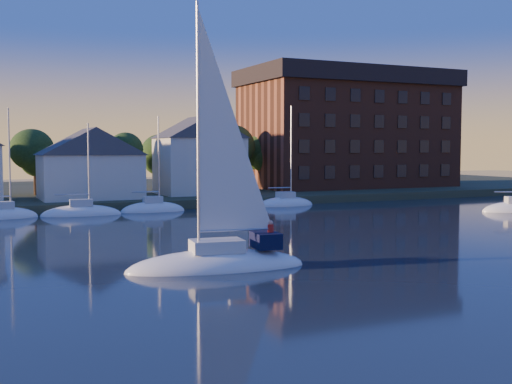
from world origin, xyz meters
TOP-DOWN VIEW (x-y plane):
  - shoreline_land at (0.00, 75.00)m, footprint 160.00×50.00m
  - wooden_dock at (0.00, 52.00)m, footprint 120.00×3.00m
  - clubhouse_centre at (-6.00, 57.00)m, footprint 11.55×8.40m
  - clubhouse_east at (8.00, 59.00)m, footprint 10.50×8.40m
  - condo_block at (34.00, 64.95)m, footprint 31.00×17.00m
  - tree_line at (2.00, 63.00)m, footprint 93.40×5.40m
  - moored_fleet at (-12.00, 49.00)m, footprint 63.50×2.40m
  - hero_sailboat at (-6.47, 15.74)m, footprint 10.68×4.60m

SIDE VIEW (x-z plane):
  - shoreline_land at x=0.00m, z-range -1.00..1.00m
  - wooden_dock at x=0.00m, z-range -0.50..0.50m
  - moored_fleet at x=-12.00m, z-range -5.93..6.12m
  - hero_sailboat at x=-6.47m, z-range -7.28..8.57m
  - clubhouse_centre at x=-6.00m, z-range 1.09..9.17m
  - clubhouse_east at x=8.00m, z-range 1.10..10.90m
  - tree_line at x=2.00m, z-range 2.73..11.63m
  - condo_block at x=34.00m, z-range 1.09..18.49m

